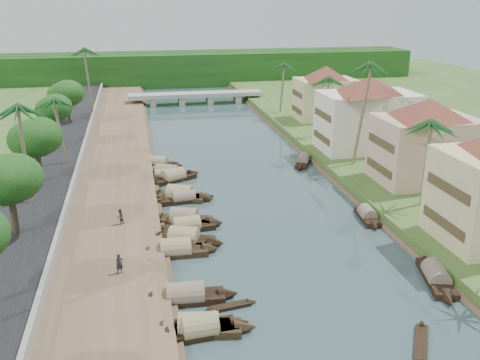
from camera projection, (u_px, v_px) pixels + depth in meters
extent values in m
plane|color=#31464A|center=(292.00, 259.00, 46.89)|extent=(220.00, 220.00, 0.00)
cube|color=brown|center=(112.00, 190.00, 62.36)|extent=(10.00, 180.00, 0.80)
cube|color=#315020|center=(390.00, 170.00, 68.72)|extent=(16.00, 180.00, 1.20)
cube|color=black|center=(35.00, 192.00, 60.70)|extent=(8.00, 180.00, 1.40)
cube|color=gray|center=(73.00, 184.00, 61.27)|extent=(0.40, 180.00, 1.10)
cube|color=#163B10|center=(184.00, 71.00, 133.63)|extent=(120.00, 4.00, 8.00)
cube|color=#163B10|center=(183.00, 68.00, 138.26)|extent=(120.00, 4.00, 8.00)
cube|color=#163B10|center=(181.00, 66.00, 142.89)|extent=(120.00, 4.00, 8.00)
cube|color=gray|center=(195.00, 95.00, 112.97)|extent=(28.00, 4.00, 0.80)
cube|color=gray|center=(153.00, 101.00, 111.67)|extent=(1.20, 3.50, 1.80)
cube|color=gray|center=(181.00, 100.00, 112.77)|extent=(1.20, 3.50, 1.80)
cube|color=gray|center=(210.00, 99.00, 113.88)|extent=(1.20, 3.50, 1.80)
cube|color=gray|center=(237.00, 98.00, 114.98)|extent=(1.20, 3.50, 1.80)
cube|color=#463820|center=(443.00, 223.00, 46.37)|extent=(0.10, 6.40, 0.90)
cube|color=#463820|center=(448.00, 188.00, 45.32)|extent=(0.10, 6.40, 0.90)
cube|color=tan|center=(425.00, 150.00, 61.92)|extent=(11.00, 8.00, 7.50)
pyramid|color=brown|center=(430.00, 108.00, 60.33)|extent=(14.11, 14.11, 2.20)
cube|color=#463820|center=(379.00, 168.00, 61.51)|extent=(0.10, 6.40, 0.90)
cube|color=#463820|center=(381.00, 143.00, 60.53)|extent=(0.10, 6.40, 0.90)
cube|color=silver|center=(367.00, 121.00, 74.63)|extent=(13.00, 8.00, 8.00)
pyramid|color=brown|center=(370.00, 85.00, 72.96)|extent=(15.59, 15.59, 2.20)
cube|color=#463820|center=(322.00, 138.00, 74.08)|extent=(0.10, 6.40, 0.90)
cube|color=#463820|center=(323.00, 115.00, 73.03)|extent=(0.10, 6.40, 0.90)
cube|color=beige|center=(325.00, 99.00, 93.51)|extent=(10.00, 7.00, 7.00)
pyramid|color=brown|center=(326.00, 72.00, 92.01)|extent=(12.62, 12.62, 2.20)
cube|color=#463820|center=(297.00, 110.00, 93.16)|extent=(0.10, 5.60, 0.90)
cube|color=#463820|center=(297.00, 94.00, 92.24)|extent=(0.10, 5.60, 0.90)
cube|color=black|center=(200.00, 332.00, 36.36)|extent=(5.30, 2.32, 0.70)
cone|color=black|center=(240.00, 324.00, 37.11)|extent=(1.65, 1.79, 1.81)
cone|color=black|center=(158.00, 338.00, 35.56)|extent=(1.65, 1.79, 1.81)
cylinder|color=#8F865B|center=(200.00, 327.00, 36.24)|extent=(4.09, 2.28, 1.91)
cube|color=black|center=(199.00, 330.00, 36.57)|extent=(6.03, 2.71, 0.70)
cone|color=black|center=(246.00, 328.00, 36.65)|extent=(1.91, 1.88, 1.82)
cone|color=black|center=(151.00, 330.00, 36.43)|extent=(1.91, 1.88, 1.82)
cylinder|color=#8F865B|center=(199.00, 325.00, 36.44)|extent=(4.69, 2.57, 1.89)
cube|color=black|center=(186.00, 299.00, 40.31)|extent=(6.00, 2.18, 0.70)
cone|color=black|center=(229.00, 295.00, 40.73)|extent=(1.78, 1.78, 1.89)
cone|color=black|center=(141.00, 301.00, 39.83)|extent=(1.78, 1.78, 1.89)
cylinder|color=#736856|center=(185.00, 295.00, 40.18)|extent=(4.61, 2.18, 1.96)
cube|color=black|center=(176.00, 253.00, 47.56)|extent=(5.72, 2.13, 0.70)
cone|color=black|center=(211.00, 249.00, 48.00)|extent=(1.70, 1.79, 1.91)
cone|color=black|center=(140.00, 254.00, 47.06)|extent=(1.70, 1.79, 1.91)
cylinder|color=#8F865B|center=(176.00, 249.00, 47.43)|extent=(4.39, 2.15, 1.99)
cube|color=black|center=(184.00, 242.00, 49.64)|extent=(5.94, 3.97, 0.70)
cone|color=black|center=(216.00, 243.00, 49.13)|extent=(2.22, 2.38, 2.10)
cone|color=black|center=(152.00, 239.00, 50.10)|extent=(2.22, 2.38, 2.10)
cylinder|color=#8F865B|center=(184.00, 238.00, 49.52)|extent=(4.74, 3.58, 2.22)
cube|color=black|center=(184.00, 221.00, 54.23)|extent=(5.86, 3.66, 0.70)
cone|color=black|center=(214.00, 222.00, 53.81)|extent=(2.10, 2.21, 1.95)
cone|color=black|center=(155.00, 219.00, 54.60)|extent=(2.10, 2.21, 1.95)
cylinder|color=#736856|center=(184.00, 217.00, 54.10)|extent=(4.65, 3.31, 2.05)
cube|color=black|center=(187.00, 229.00, 52.44)|extent=(5.65, 2.41, 0.70)
cone|color=black|center=(216.00, 224.00, 53.33)|extent=(1.76, 1.74, 1.73)
cone|color=black|center=(156.00, 232.00, 51.50)|extent=(1.76, 1.74, 1.73)
cylinder|color=#8F865B|center=(187.00, 225.00, 52.32)|extent=(4.38, 2.32, 1.79)
cube|color=black|center=(180.00, 197.00, 60.53)|extent=(6.19, 4.23, 0.70)
cone|color=black|center=(207.00, 199.00, 59.89)|extent=(2.33, 2.45, 2.13)
cone|color=black|center=(153.00, 195.00, 61.11)|extent=(2.33, 2.45, 2.13)
cylinder|color=#8F865B|center=(180.00, 194.00, 60.40)|extent=(4.96, 3.79, 2.25)
cube|color=black|center=(184.00, 200.00, 59.64)|extent=(5.37, 2.09, 0.70)
cone|color=black|center=(209.00, 197.00, 60.43)|extent=(1.63, 1.55, 1.57)
cone|color=black|center=(158.00, 203.00, 58.81)|extent=(1.63, 1.55, 1.57)
cylinder|color=#736856|center=(184.00, 197.00, 59.52)|extent=(4.15, 2.02, 1.62)
cube|color=black|center=(165.00, 178.00, 66.89)|extent=(5.06, 2.68, 0.70)
cone|color=black|center=(186.00, 178.00, 66.75)|extent=(1.69, 1.71, 1.57)
cone|color=black|center=(144.00, 177.00, 66.98)|extent=(1.69, 1.71, 1.57)
cylinder|color=#8F865B|center=(165.00, 175.00, 66.76)|extent=(3.97, 2.47, 1.64)
cube|color=black|center=(173.00, 179.00, 66.47)|extent=(5.96, 4.33, 0.70)
cone|color=black|center=(194.00, 174.00, 68.30)|extent=(2.27, 2.32, 1.94)
cone|color=black|center=(151.00, 184.00, 64.59)|extent=(2.27, 2.32, 1.94)
cylinder|color=#8F865B|center=(173.00, 176.00, 66.34)|extent=(4.79, 3.79, 2.03)
cube|color=black|center=(167.00, 174.00, 68.57)|extent=(6.11, 4.02, 0.70)
cone|color=black|center=(192.00, 175.00, 67.80)|extent=(2.16, 2.06, 1.69)
cone|color=black|center=(143.00, 171.00, 69.29)|extent=(2.16, 2.06, 1.69)
cylinder|color=#736856|center=(167.00, 171.00, 68.45)|extent=(4.86, 3.49, 1.73)
cube|color=black|center=(158.00, 165.00, 72.15)|extent=(5.30, 3.56, 0.70)
cone|color=black|center=(178.00, 166.00, 71.54)|extent=(1.94, 1.95, 1.65)
cone|color=black|center=(139.00, 163.00, 72.71)|extent=(1.94, 1.95, 1.65)
cylinder|color=#8F865B|center=(158.00, 162.00, 72.02)|extent=(4.24, 3.14, 1.71)
cube|color=black|center=(436.00, 279.00, 43.15)|extent=(3.21, 6.32, 0.70)
cone|color=black|center=(425.00, 259.00, 46.31)|extent=(1.94, 2.06, 1.75)
cone|color=black|center=(449.00, 301.00, 39.93)|extent=(1.94, 2.06, 1.75)
cylinder|color=#736856|center=(436.00, 275.00, 43.02)|extent=(2.91, 4.95, 1.80)
cube|color=black|center=(367.00, 217.00, 55.11)|extent=(2.11, 4.92, 0.70)
cone|color=black|center=(360.00, 207.00, 57.58)|extent=(1.52, 1.53, 1.52)
cone|color=black|center=(375.00, 227.00, 52.59)|extent=(1.52, 1.53, 1.52)
cylinder|color=#736856|center=(368.00, 214.00, 54.99)|extent=(2.02, 3.81, 1.57)
cube|color=black|center=(303.00, 162.00, 73.18)|extent=(3.69, 5.46, 0.70)
cone|color=black|center=(306.00, 156.00, 75.86)|extent=(1.89, 1.96, 1.54)
cone|color=black|center=(300.00, 168.00, 70.45)|extent=(1.89, 1.96, 1.54)
cylinder|color=#736856|center=(303.00, 160.00, 73.06)|extent=(3.20, 4.35, 1.59)
cube|color=black|center=(421.00, 345.00, 35.12)|extent=(2.99, 4.33, 0.35)
cone|color=black|center=(422.00, 324.00, 37.40)|extent=(1.28, 1.39, 0.82)
cube|color=black|center=(229.00, 307.00, 39.46)|extent=(3.31, 1.22, 0.35)
cone|color=black|center=(252.00, 302.00, 40.06)|extent=(0.91, 0.84, 0.72)
cone|color=black|center=(206.00, 312.00, 38.86)|extent=(0.91, 0.84, 0.72)
cube|color=black|center=(159.00, 184.00, 65.26)|extent=(3.81, 1.10, 0.35)
cone|color=black|center=(176.00, 182.00, 65.83)|extent=(1.01, 0.84, 0.75)
cone|color=black|center=(142.00, 185.00, 64.69)|extent=(1.01, 0.84, 0.75)
cylinder|color=#6F614A|center=(426.00, 164.00, 54.33)|extent=(0.45, 0.36, 8.94)
sphere|color=#194B1E|center=(431.00, 122.00, 52.92)|extent=(3.20, 3.20, 3.20)
cylinder|color=#6F614A|center=(359.00, 114.00, 67.39)|extent=(1.95, 0.36, 12.90)
sphere|color=#194B1E|center=(363.00, 64.00, 65.35)|extent=(3.20, 3.20, 3.20)
cylinder|color=#6F614A|center=(326.00, 107.00, 81.78)|extent=(0.71, 0.36, 9.00)
sphere|color=#194B1E|center=(327.00, 79.00, 80.37)|extent=(3.20, 3.20, 3.20)
cylinder|color=#6F614A|center=(25.00, 155.00, 54.38)|extent=(0.48, 0.36, 10.27)
sphere|color=#194B1E|center=(18.00, 107.00, 52.76)|extent=(3.20, 3.20, 3.20)
cylinder|color=#6F614A|center=(62.00, 131.00, 67.59)|extent=(1.10, 0.36, 8.36)
sphere|color=#194B1E|center=(58.00, 100.00, 66.27)|extent=(3.20, 3.20, 3.20)
cylinder|color=#6F614A|center=(281.00, 88.00, 98.48)|extent=(0.99, 0.36, 8.91)
sphere|color=#194B1E|center=(282.00, 65.00, 97.08)|extent=(3.20, 3.20, 3.20)
cylinder|color=#6F614A|center=(89.00, 81.00, 95.80)|extent=(0.88, 0.36, 11.69)
sphere|color=#194B1E|center=(86.00, 49.00, 93.97)|extent=(3.20, 3.20, 3.20)
cylinder|color=#403524|center=(14.00, 215.00, 48.08)|extent=(0.60, 0.60, 3.54)
ellipsoid|color=#163B10|center=(9.00, 180.00, 46.97)|extent=(5.28, 5.28, 4.34)
cylinder|color=#403524|center=(39.00, 166.00, 61.81)|extent=(0.60, 0.60, 3.54)
ellipsoid|color=#163B10|center=(36.00, 138.00, 60.70)|extent=(5.34, 5.34, 4.39)
cylinder|color=#403524|center=(57.00, 133.00, 76.82)|extent=(0.60, 0.60, 3.64)
ellipsoid|color=#163B10|center=(54.00, 109.00, 75.68)|extent=(4.53, 4.53, 3.72)
cylinder|color=#403524|center=(68.00, 112.00, 91.29)|extent=(0.60, 0.60, 3.21)
ellipsoid|color=#163B10|center=(66.00, 94.00, 90.29)|extent=(5.31, 5.31, 4.37)
cylinder|color=#403524|center=(395.00, 133.00, 77.37)|extent=(0.60, 0.60, 3.79)
ellipsoid|color=#163B10|center=(397.00, 108.00, 76.19)|extent=(4.23, 4.23, 3.47)
imported|color=#232128|center=(120.00, 264.00, 42.56)|extent=(0.71, 0.59, 1.67)
imported|color=#383527|center=(120.00, 217.00, 51.74)|extent=(0.97, 0.97, 1.58)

